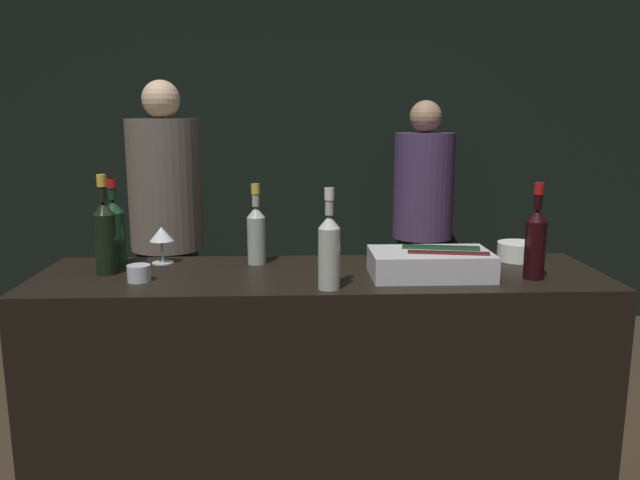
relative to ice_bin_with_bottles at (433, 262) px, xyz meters
The scene contains 13 objects.
wall_back_chalkboard 2.50m from the ice_bin_with_bottles, 99.56° to the left, with size 6.40×0.06×2.80m.
bar_counter 0.68m from the ice_bin_with_bottles, behind, with size 2.12×0.60×0.98m.
ice_bin_with_bottles is the anchor object (origin of this frame).
bowl_white 0.48m from the ice_bin_with_bottles, 31.03° to the left, with size 0.17×0.17×0.07m.
wine_glass 1.07m from the ice_bin_with_bottles, 166.20° to the left, with size 0.10×0.10×0.15m.
candle_votive 1.06m from the ice_bin_with_bottles, behind, with size 0.08×0.08×0.06m.
red_wine_bottle_tall 0.37m from the ice_bin_with_bottles, ahead, with size 0.07×0.07×0.35m.
champagne_bottle 1.22m from the ice_bin_with_bottles, behind, with size 0.08×0.08×0.37m.
red_wine_bottle_burgundy 1.23m from the ice_bin_with_bottles, 169.70° to the left, with size 0.08×0.08×0.34m.
white_wine_bottle 0.43m from the ice_bin_with_bottles, 158.98° to the right, with size 0.08×0.08×0.35m.
rose_wine_bottle 0.70m from the ice_bin_with_bottles, 160.64° to the left, with size 0.07×0.07×0.32m.
person_in_hoodie 1.83m from the ice_bin_with_bottles, 132.44° to the left, with size 0.41×0.41×1.75m.
person_blond_tee 1.94m from the ice_bin_with_bottles, 79.32° to the left, with size 0.40×0.40×1.66m.
Camera 1 is at (-0.10, -1.98, 1.56)m, focal length 35.00 mm.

